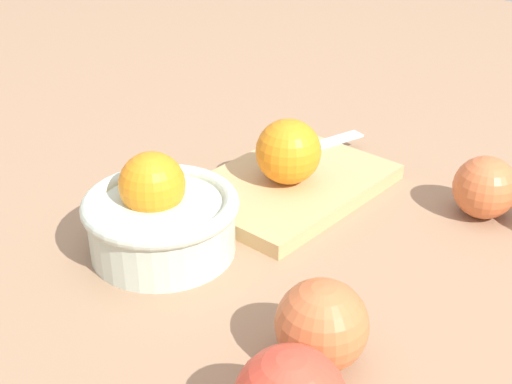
# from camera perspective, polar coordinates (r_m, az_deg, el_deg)

# --- Properties ---
(ground_plane) EXTENTS (2.40, 2.40, 0.00)m
(ground_plane) POSITION_cam_1_polar(r_m,az_deg,el_deg) (0.75, 5.81, -4.39)
(ground_plane) COLOR #997556
(bowl) EXTENTS (0.16, 0.16, 0.11)m
(bowl) POSITION_cam_1_polar(r_m,az_deg,el_deg) (0.72, -7.87, -1.96)
(bowl) COLOR beige
(bowl) RESTS_ON ground_plane
(cutting_board) EXTENTS (0.27, 0.20, 0.02)m
(cutting_board) POSITION_cam_1_polar(r_m,az_deg,el_deg) (0.84, 2.75, 0.57)
(cutting_board) COLOR tan
(cutting_board) RESTS_ON ground_plane
(orange_on_board) EXTENTS (0.08, 0.08, 0.08)m
(orange_on_board) POSITION_cam_1_polar(r_m,az_deg,el_deg) (0.81, 2.68, 3.34)
(orange_on_board) COLOR orange
(orange_on_board) RESTS_ON cutting_board
(knife) EXTENTS (0.15, 0.08, 0.01)m
(knife) POSITION_cam_1_polar(r_m,az_deg,el_deg) (0.90, 3.71, 3.59)
(knife) COLOR silver
(knife) RESTS_ON cutting_board
(apple_front_right) EXTENTS (0.07, 0.07, 0.07)m
(apple_front_right) POSITION_cam_1_polar(r_m,az_deg,el_deg) (0.82, 18.30, 0.36)
(apple_front_right) COLOR #CC6638
(apple_front_right) RESTS_ON ground_plane
(apple_front_left_2) EXTENTS (0.08, 0.08, 0.08)m
(apple_front_left_2) POSITION_cam_1_polar(r_m,az_deg,el_deg) (0.58, 5.42, -10.82)
(apple_front_left_2) COLOR #CC6638
(apple_front_left_2) RESTS_ON ground_plane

